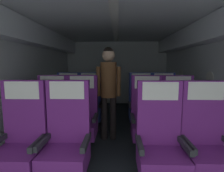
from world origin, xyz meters
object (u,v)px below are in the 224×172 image
at_px(seat_b_right_aisle, 178,120).
at_px(seat_c_right_window, 141,106).
at_px(seat_b_right_window, 147,119).
at_px(seat_c_left_aisle, 90,106).
at_px(seat_b_left_window, 52,118).
at_px(seat_c_right_aisle, 164,106).
at_px(seat_a_left_aisle, 66,143).
at_px(seat_c_left_window, 68,105).
at_px(seat_a_right_aisle, 206,145).
at_px(seat_a_right_window, 160,145).
at_px(seat_b_left_aisle, 82,118).
at_px(seat_a_left_window, 21,143).
at_px(flight_attendant, 109,83).

bearing_deg(seat_b_right_aisle, seat_c_right_window, 118.48).
xyz_separation_m(seat_b_right_aisle, seat_b_right_window, (-0.49, 0.01, 0.00)).
bearing_deg(seat_c_left_aisle, seat_b_left_window, -119.18).
xyz_separation_m(seat_b_left_window, seat_c_right_aisle, (2.02, 0.86, 0.00)).
height_order(seat_a_left_aisle, seat_c_left_window, same).
height_order(seat_a_right_aisle, seat_c_left_window, same).
xyz_separation_m(seat_a_right_window, seat_b_right_window, (0.00, 0.89, 0.00)).
xyz_separation_m(seat_b_right_aisle, seat_c_left_aisle, (-1.54, 0.88, 0.00)).
height_order(seat_b_right_window, seat_c_left_aisle, same).
distance_m(seat_a_right_aisle, seat_b_left_aisle, 1.78).
relative_size(seat_a_right_aisle, seat_a_right_window, 1.00).
xyz_separation_m(seat_a_right_aisle, seat_b_right_aisle, (-0.01, 0.86, 0.00)).
height_order(seat_b_right_aisle, seat_c_right_window, same).
xyz_separation_m(seat_a_right_window, seat_b_left_aisle, (-1.05, 0.89, 0.00)).
bearing_deg(seat_a_left_window, seat_a_left_aisle, 2.40).
relative_size(seat_a_right_aisle, seat_c_right_window, 1.00).
xyz_separation_m(seat_a_left_aisle, seat_a_right_window, (1.04, -0.02, 0.00)).
distance_m(seat_c_left_aisle, flight_attendant, 0.87).
relative_size(seat_b_left_aisle, flight_attendant, 0.71).
bearing_deg(seat_b_right_window, seat_c_left_aisle, 140.41).
distance_m(seat_a_left_window, seat_c_right_aisle, 2.68).
height_order(seat_a_right_aisle, seat_b_left_window, same).
height_order(seat_c_left_window, seat_c_right_window, same).
relative_size(seat_a_right_aisle, seat_c_left_window, 1.00).
bearing_deg(seat_c_left_window, seat_a_right_window, -49.20).
relative_size(seat_b_left_aisle, seat_c_left_aisle, 1.00).
relative_size(seat_c_left_aisle, seat_c_right_aisle, 1.00).
xyz_separation_m(seat_a_left_window, seat_a_right_aisle, (2.05, 0.03, 0.00)).
bearing_deg(seat_a_right_aisle, seat_b_right_aisle, 90.76).
bearing_deg(seat_b_right_window, seat_a_right_aisle, -59.72).
bearing_deg(seat_b_left_aisle, flight_attendant, 38.49).
bearing_deg(seat_a_right_aisle, seat_b_left_window, 157.06).
bearing_deg(seat_c_right_window, seat_b_right_window, -91.12).
xyz_separation_m(seat_b_left_window, seat_c_left_aisle, (0.49, 0.87, 0.00)).
height_order(seat_a_left_window, seat_b_right_aisle, same).
xyz_separation_m(seat_a_right_aisle, seat_a_right_window, (-0.50, -0.03, 0.00)).
bearing_deg(seat_b_right_window, seat_b_left_aisle, 179.79).
xyz_separation_m(seat_a_left_aisle, seat_c_left_aisle, (-0.02, 1.74, 0.00)).
xyz_separation_m(seat_b_left_aisle, seat_c_left_window, (-0.47, 0.87, 0.00)).
bearing_deg(seat_b_left_aisle, seat_b_right_window, -0.21).
xyz_separation_m(seat_b_left_aisle, seat_b_right_aisle, (1.54, -0.01, 0.00)).
bearing_deg(seat_c_left_aisle, seat_a_right_window, -59.14).
distance_m(seat_a_left_aisle, seat_c_right_aisle, 2.31).
distance_m(seat_c_right_aisle, seat_c_right_window, 0.47).
xyz_separation_m(seat_a_left_aisle, seat_a_right_aisle, (1.54, 0.01, 0.00)).
height_order(seat_b_right_window, seat_c_right_window, same).
distance_m(seat_a_left_window, seat_c_left_window, 1.77).
height_order(seat_c_right_window, flight_attendant, flight_attendant).
height_order(seat_a_right_aisle, seat_c_left_aisle, same).
relative_size(seat_b_left_window, seat_c_right_window, 1.00).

